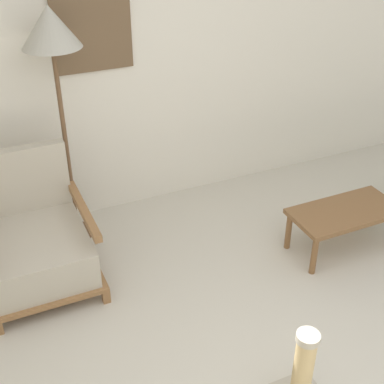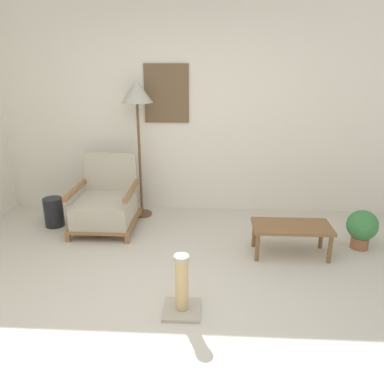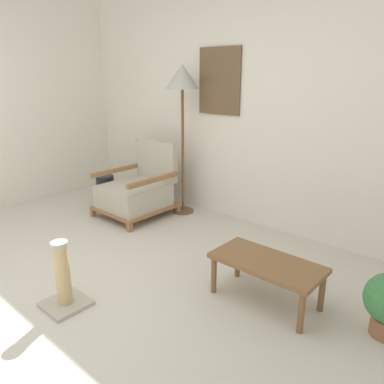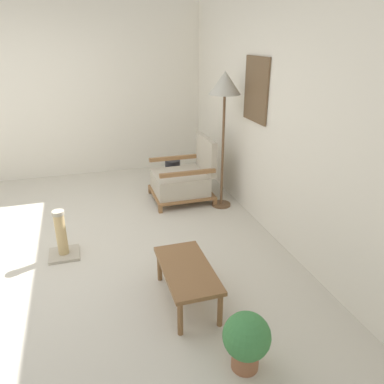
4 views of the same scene
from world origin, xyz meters
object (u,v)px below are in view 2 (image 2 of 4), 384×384
Objects in this scene: armchair at (106,205)px; coffee_table at (291,229)px; floor_lamp at (137,99)px; scratching_post at (182,291)px; potted_plant at (362,227)px; vase at (54,212)px.

coffee_table is (2.11, -0.57, -0.01)m from armchair.
armchair is 0.49× the size of floor_lamp.
scratching_post is at bearing -135.96° from coffee_table.
armchair reaches higher than potted_plant.
armchair is 1.33m from floor_lamp.
potted_plant is at bearing -6.33° from vase.
coffee_table is 1.48m from scratching_post.
armchair is 1.97× the size of potted_plant.
vase is at bearing 173.67° from potted_plant.
floor_lamp reaches higher than vase.
scratching_post is (-1.85, -1.21, -0.06)m from potted_plant.
potted_plant is 2.21m from scratching_post.
armchair is 1.67× the size of scratching_post.
vase is (-0.66, 0.01, -0.12)m from armchair.
vase is 0.70× the size of scratching_post.
vase is 2.35m from scratching_post.
vase is (-1.02, -0.41, -1.33)m from floor_lamp.
scratching_post is at bearing -43.12° from vase.
armchair is 2.18m from coffee_table.
coffee_table is at bearing -11.78° from vase.
vase is at bearing -158.11° from floor_lamp.
vase is at bearing 136.88° from scratching_post.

